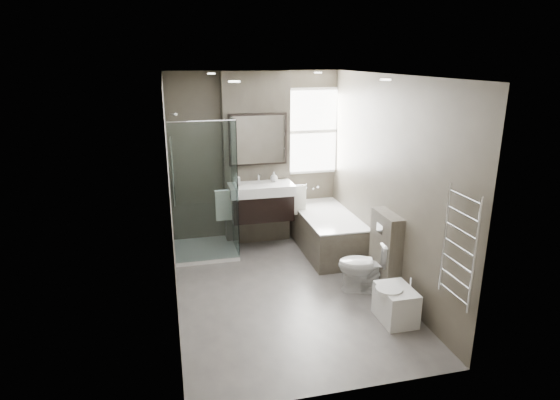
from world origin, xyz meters
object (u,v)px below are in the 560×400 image
object	(u,v)px
bathtub	(327,230)
vanity	(261,201)
bidet	(395,304)
toilet	(366,265)

from	to	relation	value
bathtub	vanity	bearing A→B (deg)	160.63
bidet	vanity	bearing A→B (deg)	113.16
vanity	bidet	size ratio (longest dim) A/B	1.89
vanity	bidet	world-z (taller)	vanity
vanity	bathtub	distance (m)	1.07
bathtub	toilet	xyz separation A→B (m)	(0.05, -1.32, 0.02)
toilet	bidet	world-z (taller)	toilet
bathtub	bidet	size ratio (longest dim) A/B	3.18
vanity	bidet	bearing A→B (deg)	-66.84
vanity	bidet	xyz separation A→B (m)	(1.01, -2.37, -0.54)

